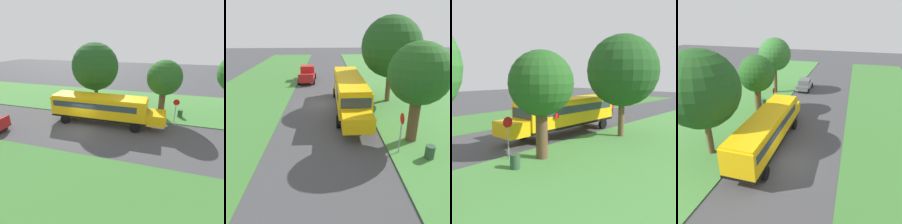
{
  "view_description": "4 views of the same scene",
  "coord_description": "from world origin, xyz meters",
  "views": [
    {
      "loc": [
        14.81,
        7.63,
        8.76
      ],
      "look_at": [
        -1.77,
        2.98,
        1.64
      ],
      "focal_mm": 28.0,
      "sensor_mm": 36.0,
      "label": 1
    },
    {
      "loc": [
        -0.16,
        21.34,
        7.61
      ],
      "look_at": [
        -0.93,
        5.85,
        1.41
      ],
      "focal_mm": 35.0,
      "sensor_mm": 36.0,
      "label": 2
    },
    {
      "loc": [
        -17.78,
        18.77,
        5.31
      ],
      "look_at": [
        -2.18,
        1.92,
        1.98
      ],
      "focal_mm": 42.0,
      "sensor_mm": 36.0,
      "label": 3
    },
    {
      "loc": [
        4.1,
        -13.51,
        10.64
      ],
      "look_at": [
        -1.45,
        5.65,
        1.74
      ],
      "focal_mm": 35.0,
      "sensor_mm": 36.0,
      "label": 4
    }
  ],
  "objects": [
    {
      "name": "trash_bin",
      "position": [
        -6.25,
        10.33,
        0.45
      ],
      "size": [
        0.56,
        0.56,
        0.9
      ],
      "primitive_type": "cylinder",
      "color": "#2D4C33",
      "rests_on": "ground"
    },
    {
      "name": "car_silver_nearest",
      "position": [
        -2.8,
        18.51,
        0.88
      ],
      "size": [
        2.02,
        4.4,
        1.56
      ],
      "color": "#B7B7BC",
      "rests_on": "ground"
    },
    {
      "name": "stop_sign",
      "position": [
        -4.6,
        9.59,
        1.74
      ],
      "size": [
        0.08,
        0.68,
        2.74
      ],
      "color": "gray",
      "rests_on": "ground"
    },
    {
      "name": "ground_plane",
      "position": [
        0.0,
        0.0,
        0.0
      ],
      "size": [
        120.0,
        120.0,
        0.0
      ],
      "primitive_type": "plane",
      "color": "#424244"
    },
    {
      "name": "oak_tree_beside_bus",
      "position": [
        -6.59,
        -0.58,
        5.62
      ],
      "size": [
        5.92,
        5.92,
        8.56
      ],
      "color": "brown",
      "rests_on": "ground"
    },
    {
      "name": "oak_tree_far_end",
      "position": [
        -6.58,
        15.65,
        5.64
      ],
      "size": [
        4.51,
        4.51,
        7.86
      ],
      "color": "brown",
      "rests_on": "ground"
    },
    {
      "name": "school_bus",
      "position": [
        -2.2,
        1.68,
        1.92
      ],
      "size": [
        2.84,
        12.42,
        3.16
      ],
      "color": "yellow",
      "rests_on": "ground"
    },
    {
      "name": "grass_verge",
      "position": [
        -10.0,
        0.0,
        0.04
      ],
      "size": [
        12.0,
        80.0,
        0.08
      ],
      "primitive_type": "cube",
      "color": "#47843D",
      "rests_on": "ground"
    },
    {
      "name": "oak_tree_roadside_mid",
      "position": [
        -5.96,
        8.08,
        4.65
      ],
      "size": [
        4.01,
        4.01,
        6.77
      ],
      "color": "brown",
      "rests_on": "ground"
    }
  ]
}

